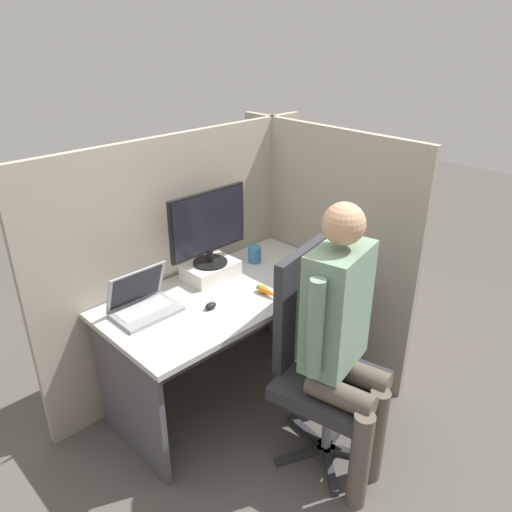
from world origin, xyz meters
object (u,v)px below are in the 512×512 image
Objects in this scene: stapler at (310,258)px; carrot_toy at (269,292)px; coffee_mug at (255,254)px; office_chair at (318,356)px; monitor at (208,226)px; laptop at (143,304)px; person at (343,329)px; paper_box at (211,270)px.

stapler is 0.92× the size of carrot_toy.
coffee_mug reaches higher than stapler.
office_chair reaches higher than stapler.
monitor is 0.41m from coffee_mug.
coffee_mug is (-0.24, 0.24, 0.03)m from stapler.
laptop reaches higher than stapler.
stapler is 0.49m from carrot_toy.
person reaches higher than monitor.
carrot_toy is at bearing -165.95° from stapler.
paper_box is 0.92m from person.
paper_box is 0.32m from coffee_mug.
paper_box is at bearing 90.57° from person.
office_chair is 0.81m from coffee_mug.
paper_box is 0.49m from laptop.
stapler is 0.84m from person.
office_chair is at bearing -86.90° from paper_box.
paper_box is at bearing 6.68° from laptop.
monitor is 0.49m from carrot_toy.
office_chair is at bearing -95.78° from carrot_toy.
stapler is 0.10× the size of person.
monitor is 3.21× the size of carrot_toy.
person is at bearing -97.52° from carrot_toy.
carrot_toy is at bearing -123.56° from coffee_mug.
person reaches higher than office_chair.
stapler is at bearing 50.06° from person.
coffee_mug is at bearing 1.48° from laptop.
laptop is 2.01× the size of carrot_toy.
laptop is at bearing -178.52° from coffee_mug.
laptop is 3.16× the size of coffee_mug.
paper_box is at bearing 93.10° from office_chair.
office_chair is at bearing 78.40° from person.
coffee_mug is (0.30, 0.88, -0.03)m from person.
paper_box is at bearing -90.00° from monitor.
monitor is at bearing 101.35° from carrot_toy.
coffee_mug is at bearing 56.44° from carrot_toy.
paper_box is at bearing 153.69° from stapler.
office_chair is (0.04, -0.76, -0.48)m from monitor.
monitor reaches higher than paper_box.
laptop reaches higher than coffee_mug.
monitor is at bearing 7.01° from laptop.
office_chair is (0.52, -0.70, -0.22)m from laptop.
person reaches higher than paper_box.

